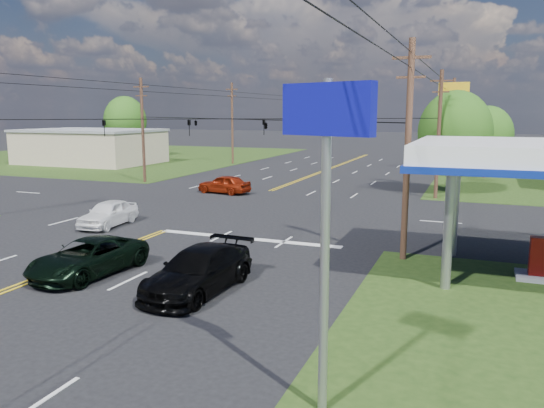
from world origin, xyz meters
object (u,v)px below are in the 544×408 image
at_px(pole_se, 408,149).
at_px(tree_far_l, 125,121).
at_px(suv_black, 199,271).
at_px(pickup_white, 108,213).
at_px(pickup_dkgreen, 88,257).
at_px(retail_nw, 91,148).
at_px(pole_nw, 143,129).
at_px(pole_ne, 439,133).
at_px(pole_left_far, 232,122).
at_px(tree_right_b, 487,135).
at_px(tree_right_a, 455,132).
at_px(pole_right_far, 452,124).
at_px(polesign_se, 326,160).

height_order(pole_se, tree_far_l, pole_se).
xyz_separation_m(tree_far_l, suv_black, (38.64, -48.05, -4.40)).
bearing_deg(pickup_white, pickup_dkgreen, -61.64).
bearing_deg(suv_black, retail_nw, 137.16).
xyz_separation_m(pole_nw, pole_ne, (26.00, 0.00, 0.00)).
relative_size(pole_se, pole_left_far, 0.95).
bearing_deg(pole_left_far, tree_right_b, -7.72).
height_order(pole_se, pickup_white, pole_se).
bearing_deg(tree_right_a, pole_se, -92.73).
bearing_deg(pole_se, pole_ne, 90.00).
relative_size(tree_right_a, tree_far_l, 0.94).
distance_m(pole_right_far, tree_far_l, 45.18).
height_order(pole_ne, tree_right_b, pole_ne).
distance_m(pole_left_far, pole_right_far, 26.00).
height_order(retail_nw, tree_right_a, tree_right_a).
height_order(pole_nw, tree_right_b, pole_nw).
bearing_deg(retail_nw, pickup_white, -48.78).
relative_size(pole_right_far, pickup_white, 2.30).
xyz_separation_m(pole_right_far, pickup_white, (-16.72, -36.00, -4.43)).
xyz_separation_m(retail_nw, pickup_white, (26.28, -30.00, -1.26)).
height_order(pole_se, tree_right_a, pole_se).
height_order(pole_right_far, pickup_dkgreen, pole_right_far).
xyz_separation_m(pole_left_far, polesign_se, (26.00, -50.00, 0.34)).
relative_size(pole_se, pole_nw, 1.00).
bearing_deg(suv_black, tree_far_l, 132.05).
relative_size(pole_nw, pole_ne, 1.00).
distance_m(pole_right_far, tree_right_a, 16.03).
height_order(pole_ne, pole_right_far, pole_right_far).
distance_m(tree_right_a, tree_right_b, 12.27).
relative_size(retail_nw, pole_left_far, 1.60).
relative_size(pole_nw, tree_right_a, 1.16).
bearing_deg(pickup_dkgreen, tree_right_a, 70.47).
bearing_deg(pole_right_far, pole_nw, -143.84).
distance_m(retail_nw, tree_right_b, 46.60).
bearing_deg(pickup_white, pole_nw, 113.37).
xyz_separation_m(pole_left_far, pole_right_far, (26.00, 0.00, 0.00)).
relative_size(pickup_dkgreen, suv_black, 0.95).
relative_size(pole_left_far, pickup_white, 2.30).
distance_m(pole_se, suv_black, 10.35).
height_order(pole_se, pole_left_far, pole_left_far).
bearing_deg(tree_right_a, retail_nw, 167.20).
height_order(tree_right_a, pickup_white, tree_right_a).
xyz_separation_m(pole_right_far, tree_far_l, (-45.00, 4.00, 0.03)).
bearing_deg(tree_right_b, retail_nw, -177.54).
xyz_separation_m(retail_nw, tree_right_b, (46.50, 2.00, 2.22)).
relative_size(retail_nw, tree_right_a, 1.96).
height_order(tree_right_b, tree_far_l, tree_far_l).
xyz_separation_m(pickup_white, polesign_se, (16.72, -14.00, 4.77)).
xyz_separation_m(pole_left_far, suv_black, (19.64, -44.05, -4.38)).
bearing_deg(pickup_dkgreen, pole_ne, 69.81).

